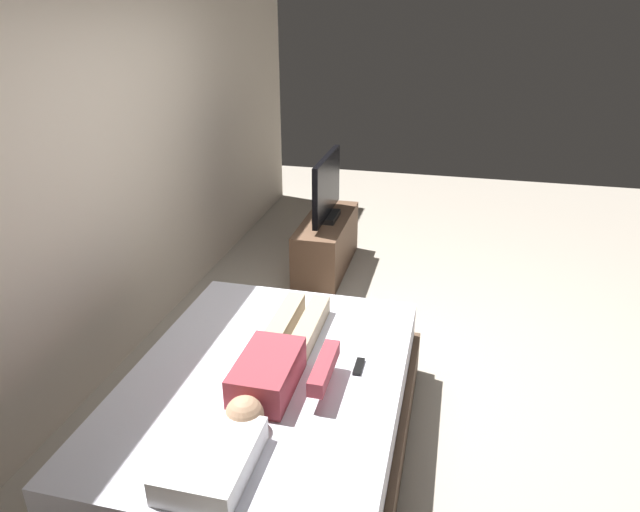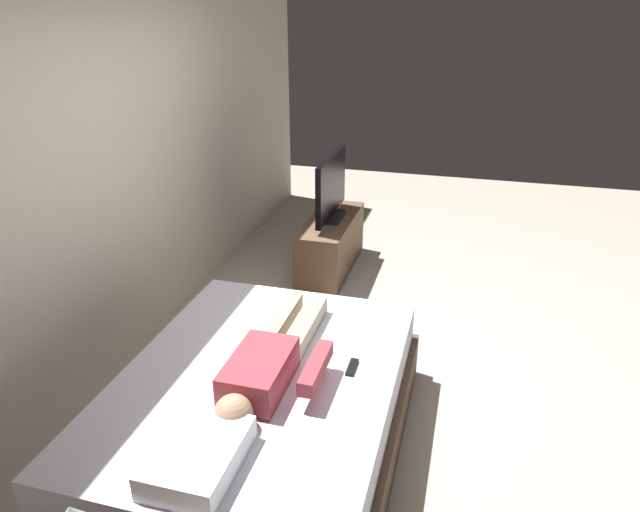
{
  "view_description": "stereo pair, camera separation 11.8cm",
  "coord_description": "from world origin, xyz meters",
  "px_view_note": "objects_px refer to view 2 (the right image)",
  "views": [
    {
      "loc": [
        -3.3,
        -0.32,
        2.36
      ],
      "look_at": [
        0.32,
        0.55,
        0.69
      ],
      "focal_mm": 32.44,
      "sensor_mm": 36.0,
      "label": 1
    },
    {
      "loc": [
        -3.27,
        -0.44,
        2.36
      ],
      "look_at": [
        0.32,
        0.55,
        0.69
      ],
      "focal_mm": 32.44,
      "sensor_mm": 36.0,
      "label": 2
    }
  ],
  "objects_px": {
    "pillow": "(198,456)",
    "tv_stand": "(331,244)",
    "remote": "(352,367)",
    "tv": "(331,189)",
    "bed": "(260,416)",
    "person": "(271,360)"
  },
  "relations": [
    {
      "from": "pillow",
      "to": "tv_stand",
      "type": "relative_size",
      "value": 0.44
    },
    {
      "from": "remote",
      "to": "tv",
      "type": "relative_size",
      "value": 0.17
    },
    {
      "from": "remote",
      "to": "bed",
      "type": "bearing_deg",
      "value": 110.93
    },
    {
      "from": "remote",
      "to": "tv",
      "type": "bearing_deg",
      "value": 17.13
    },
    {
      "from": "bed",
      "to": "tv",
      "type": "relative_size",
      "value": 2.3
    },
    {
      "from": "pillow",
      "to": "tv",
      "type": "height_order",
      "value": "tv"
    },
    {
      "from": "pillow",
      "to": "remote",
      "type": "xyz_separation_m",
      "value": [
        0.87,
        -0.47,
        -0.05
      ]
    },
    {
      "from": "person",
      "to": "remote",
      "type": "height_order",
      "value": "person"
    },
    {
      "from": "bed",
      "to": "person",
      "type": "distance_m",
      "value": 0.36
    },
    {
      "from": "bed",
      "to": "remote",
      "type": "relative_size",
      "value": 13.47
    },
    {
      "from": "remote",
      "to": "person",
      "type": "bearing_deg",
      "value": 110.47
    },
    {
      "from": "bed",
      "to": "tv_stand",
      "type": "bearing_deg",
      "value": 5.48
    },
    {
      "from": "bed",
      "to": "remote",
      "type": "height_order",
      "value": "remote"
    },
    {
      "from": "pillow",
      "to": "remote",
      "type": "height_order",
      "value": "pillow"
    },
    {
      "from": "tv",
      "to": "remote",
      "type": "bearing_deg",
      "value": -162.87
    },
    {
      "from": "bed",
      "to": "tv_stand",
      "type": "relative_size",
      "value": 1.84
    },
    {
      "from": "tv",
      "to": "person",
      "type": "bearing_deg",
      "value": -172.93
    },
    {
      "from": "pillow",
      "to": "person",
      "type": "bearing_deg",
      "value": -5.22
    },
    {
      "from": "bed",
      "to": "pillow",
      "type": "height_order",
      "value": "pillow"
    },
    {
      "from": "pillow",
      "to": "tv_stand",
      "type": "bearing_deg",
      "value": 4.29
    },
    {
      "from": "pillow",
      "to": "tv",
      "type": "xyz_separation_m",
      "value": [
        3.17,
        0.24,
        0.18
      ]
    },
    {
      "from": "bed",
      "to": "tv",
      "type": "bearing_deg",
      "value": 5.48
    }
  ]
}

